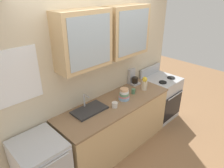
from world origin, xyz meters
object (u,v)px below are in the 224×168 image
Objects in this scene: stove_range at (160,97)px; cup_near_sink at (115,105)px; vase at (144,84)px; cup_near_bowls at (133,91)px; sink_faucet at (89,110)px; bowl_stack at (124,95)px; coffee_maker at (133,78)px.

stove_range reaches higher than cup_near_sink.
cup_near_bowls is at bearing 169.74° from vase.
sink_faucet is 0.64m from bowl_stack.
coffee_maker reaches higher than stove_range.
cup_near_bowls is (-0.89, 0.00, 0.48)m from stove_range.
stove_range is 1.01m from cup_near_bowls.
coffee_maker reaches higher than cup_near_bowls.
bowl_stack reaches higher than cup_near_bowls.
cup_near_bowls is at bearing -6.95° from sink_faucet.
sink_faucet is 2.64× the size of bowl_stack.
vase is 0.32m from coffee_maker.
cup_near_sink is (-1.44, -0.09, 0.48)m from stove_range.
bowl_stack is 1.63× the size of cup_near_sink.
cup_near_bowls is at bearing 179.92° from stove_range.
stove_range is 3.67× the size of coffee_maker.
cup_near_bowls is at bearing 5.20° from bowl_stack.
sink_faucet reaches higher than cup_near_sink.
sink_faucet reaches higher than bowl_stack.
stove_range is 10.67× the size of cup_near_bowls.
cup_near_bowls is (-0.25, 0.04, -0.08)m from vase.
cup_near_sink is 0.42× the size of coffee_maker.
sink_faucet is at bearing -172.43° from coffee_maker.
coffee_maker is at bearing 41.36° from cup_near_bowls.
cup_near_bowls is 0.41m from coffee_maker.
vase is at bearing -7.68° from sink_faucet.
coffee_maker reaches higher than sink_faucet.
bowl_stack is (0.63, -0.13, 0.07)m from sink_faucet.
coffee_maker is at bearing 80.08° from vase.
vase is 2.52× the size of cup_near_bowls.
vase is 0.87× the size of coffee_maker.
vase reaches higher than cup_near_sink.
stove_range is at bearing -24.43° from coffee_maker.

